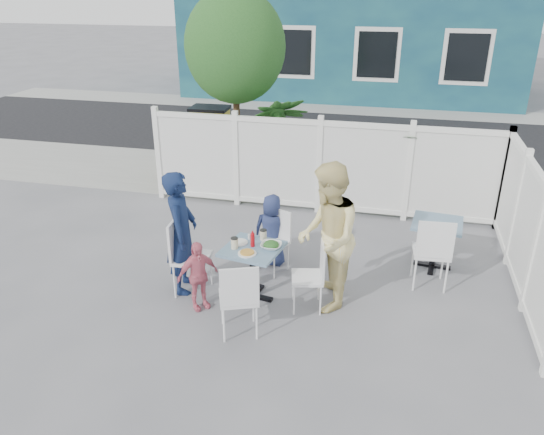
% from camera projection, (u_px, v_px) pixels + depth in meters
% --- Properties ---
extents(ground, '(80.00, 80.00, 0.00)m').
position_uv_depth(ground, '(282.00, 280.00, 7.08)').
color(ground, slate).
extents(near_sidewalk, '(24.00, 2.60, 0.01)m').
position_uv_depth(near_sidewalk, '(324.00, 183.00, 10.45)').
color(near_sidewalk, gray).
rests_on(near_sidewalk, ground).
extents(street, '(24.00, 5.00, 0.01)m').
position_uv_depth(street, '(345.00, 135.00, 13.73)').
color(street, black).
rests_on(street, ground).
extents(far_sidewalk, '(24.00, 1.60, 0.01)m').
position_uv_depth(far_sidewalk, '(356.00, 109.00, 16.48)').
color(far_sidewalk, gray).
rests_on(far_sidewalk, ground).
extents(building, '(11.00, 6.00, 6.00)m').
position_uv_depth(building, '(356.00, 1.00, 18.38)').
color(building, navy).
rests_on(building, ground).
extents(fence_back, '(5.86, 0.08, 1.60)m').
position_uv_depth(fence_back, '(319.00, 169.00, 8.87)').
color(fence_back, white).
rests_on(fence_back, ground).
extents(fence_right, '(0.08, 3.66, 1.60)m').
position_uv_depth(fence_right, '(526.00, 231.00, 6.65)').
color(fence_right, white).
rests_on(fence_right, ground).
extents(tree, '(1.80, 1.62, 3.59)m').
position_uv_depth(tree, '(235.00, 47.00, 9.29)').
color(tree, '#382316').
rests_on(tree, ground).
extents(utility_cabinet, '(0.71, 0.52, 1.30)m').
position_uv_depth(utility_cabinet, '(211.00, 141.00, 10.87)').
color(utility_cabinet, gold).
rests_on(utility_cabinet, ground).
extents(potted_shrub_a, '(1.40, 1.40, 1.82)m').
position_uv_depth(potted_shrub_a, '(281.00, 146.00, 9.61)').
color(potted_shrub_a, '#1E4C1C').
rests_on(potted_shrub_a, ground).
extents(potted_shrub_b, '(1.73, 1.69, 1.46)m').
position_uv_depth(potted_shrub_b, '(400.00, 166.00, 9.14)').
color(potted_shrub_b, '#1E4C1C').
rests_on(potted_shrub_b, ground).
extents(main_table, '(0.77, 0.77, 0.70)m').
position_uv_depth(main_table, '(253.00, 259.00, 6.49)').
color(main_table, '#447082').
rests_on(main_table, ground).
extents(spare_table, '(0.72, 0.72, 0.69)m').
position_uv_depth(spare_table, '(436.00, 232.00, 7.20)').
color(spare_table, '#447082').
rests_on(spare_table, ground).
extents(chair_left, '(0.46, 0.48, 0.99)m').
position_uv_depth(chair_left, '(185.00, 251.00, 6.62)').
color(chair_left, white).
rests_on(chair_left, ground).
extents(chair_right, '(0.45, 0.46, 0.85)m').
position_uv_depth(chair_right, '(314.00, 272.00, 6.30)').
color(chair_right, white).
rests_on(chair_right, ground).
extents(chair_back, '(0.51, 0.50, 0.85)m').
position_uv_depth(chair_back, '(275.00, 236.00, 7.18)').
color(chair_back, white).
rests_on(chair_back, ground).
extents(chair_near, '(0.54, 0.53, 0.93)m').
position_uv_depth(chair_near, '(239.00, 295.00, 5.76)').
color(chair_near, white).
rests_on(chair_near, ground).
extents(chair_spare, '(0.48, 0.47, 0.99)m').
position_uv_depth(chair_spare, '(433.00, 248.00, 6.67)').
color(chair_spare, white).
rests_on(chair_spare, ground).
extents(man, '(0.49, 0.65, 1.60)m').
position_uv_depth(man, '(181.00, 232.00, 6.59)').
color(man, '#111E42').
rests_on(man, ground).
extents(woman, '(0.84, 0.99, 1.81)m').
position_uv_depth(woman, '(327.00, 238.00, 6.21)').
color(woman, yellow).
rests_on(woman, ground).
extents(boy, '(0.51, 0.33, 1.03)m').
position_uv_depth(boy, '(272.00, 230.00, 7.29)').
color(boy, navy).
rests_on(boy, ground).
extents(toddler, '(0.52, 0.52, 0.89)m').
position_uv_depth(toddler, '(198.00, 276.00, 6.32)').
color(toddler, '#DC6C82').
rests_on(toddler, ground).
extents(plate_main, '(0.22, 0.22, 0.01)m').
position_uv_depth(plate_main, '(247.00, 253.00, 6.27)').
color(plate_main, white).
rests_on(plate_main, main_table).
extents(plate_side, '(0.21, 0.21, 0.01)m').
position_uv_depth(plate_side, '(239.00, 242.00, 6.53)').
color(plate_side, white).
rests_on(plate_side, main_table).
extents(salad_bowl, '(0.25, 0.25, 0.06)m').
position_uv_depth(salad_bowl, '(271.00, 246.00, 6.39)').
color(salad_bowl, white).
rests_on(salad_bowl, main_table).
extents(coffee_cup_a, '(0.09, 0.09, 0.13)m').
position_uv_depth(coffee_cup_a, '(235.00, 243.00, 6.38)').
color(coffee_cup_a, beige).
rests_on(coffee_cup_a, main_table).
extents(coffee_cup_b, '(0.08, 0.08, 0.12)m').
position_uv_depth(coffee_cup_b, '(263.00, 235.00, 6.59)').
color(coffee_cup_b, beige).
rests_on(coffee_cup_b, main_table).
extents(ketchup_bottle, '(0.05, 0.05, 0.17)m').
position_uv_depth(ketchup_bottle, '(253.00, 240.00, 6.41)').
color(ketchup_bottle, '#AC0B12').
rests_on(ketchup_bottle, main_table).
extents(salt_shaker, '(0.03, 0.03, 0.07)m').
position_uv_depth(salt_shaker, '(249.00, 237.00, 6.62)').
color(salt_shaker, white).
rests_on(salt_shaker, main_table).
extents(pepper_shaker, '(0.03, 0.03, 0.07)m').
position_uv_depth(pepper_shaker, '(253.00, 236.00, 6.63)').
color(pepper_shaker, black).
rests_on(pepper_shaker, main_table).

